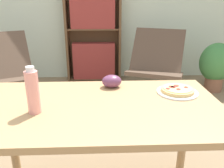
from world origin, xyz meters
TOP-DOWN VIEW (x-y plane):
  - dining_table at (0.14, -0.09)m, footprint 1.39×0.77m
  - pizza_on_plate at (0.63, 0.06)m, footprint 0.25×0.25m
  - grape_bunch at (0.23, 0.18)m, footprint 0.13×0.10m
  - drink_bottle at (-0.18, -0.17)m, footprint 0.07×0.07m
  - lounge_chair_near at (-1.03, 1.48)m, footprint 0.90×0.97m
  - lounge_chair_far at (0.87, 1.72)m, footprint 0.89×0.96m
  - bookshelf at (0.04, 2.48)m, footprint 0.86×0.24m
  - potted_plant_floor at (1.79, 1.90)m, footprint 0.48×0.41m

SIDE VIEW (x-z plane):
  - lounge_chair_near at x=-1.03m, z-range -0.15..0.73m
  - lounge_chair_far at x=0.87m, z-range -0.15..0.73m
  - potted_plant_floor at x=1.79m, z-range 0.04..0.73m
  - dining_table at x=0.14m, z-range 0.27..1.01m
  - bookshelf at x=0.04m, z-range -0.07..1.57m
  - pizza_on_plate at x=0.63m, z-range 0.73..0.77m
  - grape_bunch at x=0.23m, z-range 0.74..0.82m
  - drink_bottle at x=-0.18m, z-range 0.73..0.98m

